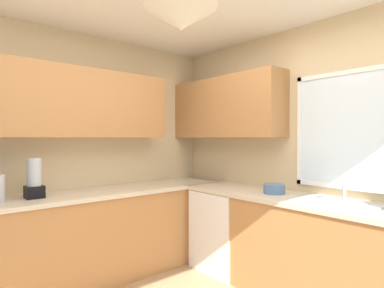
{
  "coord_description": "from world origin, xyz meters",
  "views": [
    {
      "loc": [
        1.48,
        -1.17,
        1.44
      ],
      "look_at": [
        -0.57,
        0.57,
        1.39
      ],
      "focal_mm": 29.62,
      "sensor_mm": 36.0,
      "label": 1
    }
  ],
  "objects_px": {
    "bowl": "(274,189)",
    "blender_appliance": "(34,180)",
    "sink_assembly": "(336,202)",
    "dishwasher": "(227,229)"
  },
  "relations": [
    {
      "from": "sink_assembly",
      "to": "bowl",
      "type": "bearing_deg",
      "value": -179.45
    },
    {
      "from": "sink_assembly",
      "to": "blender_appliance",
      "type": "height_order",
      "value": "blender_appliance"
    },
    {
      "from": "bowl",
      "to": "blender_appliance",
      "type": "xyz_separation_m",
      "value": [
        -1.26,
        -1.84,
        0.12
      ]
    },
    {
      "from": "dishwasher",
      "to": "blender_appliance",
      "type": "height_order",
      "value": "blender_appliance"
    },
    {
      "from": "sink_assembly",
      "to": "bowl",
      "type": "relative_size",
      "value": 3.31
    },
    {
      "from": "dishwasher",
      "to": "sink_assembly",
      "type": "bearing_deg",
      "value": 1.71
    },
    {
      "from": "dishwasher",
      "to": "sink_assembly",
      "type": "relative_size",
      "value": 1.27
    },
    {
      "from": "sink_assembly",
      "to": "bowl",
      "type": "xyz_separation_m",
      "value": [
        -0.6,
        -0.01,
        0.04
      ]
    },
    {
      "from": "dishwasher",
      "to": "blender_appliance",
      "type": "bearing_deg",
      "value": -110.07
    },
    {
      "from": "sink_assembly",
      "to": "blender_appliance",
      "type": "bearing_deg",
      "value": -135.25
    }
  ]
}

